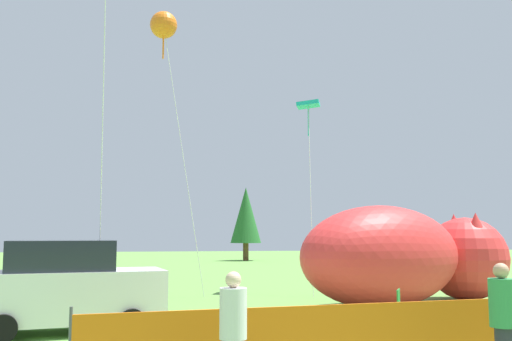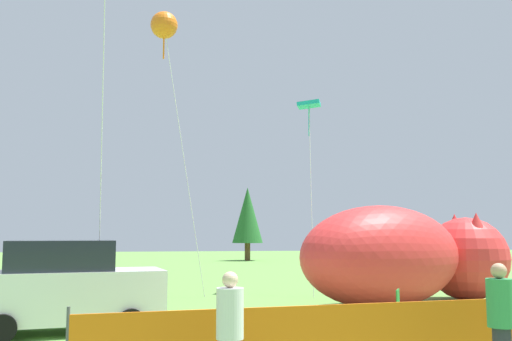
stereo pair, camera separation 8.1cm
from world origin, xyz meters
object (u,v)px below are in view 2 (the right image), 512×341
Objects in this scene: parked_car at (67,287)px; kite_orange_flower at (164,26)px; spectator_in_grey_shirt at (501,319)px; folding_chair at (404,307)px; inflatable_cat at (405,260)px; kite_teal_diamond at (309,108)px; spectator_in_white_shirt at (230,330)px.

parked_car is 0.42× the size of kite_orange_flower.
parked_car is 9.16m from spectator_in_grey_shirt.
kite_orange_flower is at bearing 152.74° from folding_chair.
inflatable_cat reaches higher than spectator_in_grey_shirt.
parked_car reaches higher than spectator_in_grey_shirt.
kite_orange_flower is (-5.85, -0.98, 2.69)m from kite_teal_diamond.
kite_teal_diamond is (7.96, 8.21, 6.28)m from parked_car.
spectator_in_white_shirt is 16.24m from kite_teal_diamond.
parked_car is 7.74m from folding_chair.
kite_teal_diamond is at bearing 117.42° from folding_chair.
folding_chair is 13.78m from kite_orange_flower.
spectator_in_white_shirt is (-4.05, -0.05, -0.04)m from spectator_in_grey_shirt.
parked_car is 2.47× the size of spectator_in_grey_shirt.
spectator_in_grey_shirt is at bearing -127.07° from inflatable_cat.
spectator_in_white_shirt is (-6.60, -8.99, -0.48)m from inflatable_cat.
kite_orange_flower is (2.11, 7.23, 8.98)m from parked_car.
inflatable_cat is at bearing -28.81° from kite_orange_flower.
spectator_in_grey_shirt is at bearing -67.62° from folding_chair.
kite_teal_diamond is at bearing 36.33° from parked_car.
spectator_in_white_shirt is at bearing -72.50° from parked_car.
kite_teal_diamond is 6.51m from kite_orange_flower.
folding_chair is at bearing 83.00° from spectator_in_grey_shirt.
spectator_in_grey_shirt is at bearing -93.65° from kite_teal_diamond.
spectator_in_white_shirt is 15.96m from kite_orange_flower.
kite_orange_flower reaches higher than parked_car.
inflatable_cat is at bearing -72.06° from kite_teal_diamond.
folding_chair is 0.55× the size of spectator_in_white_shirt.
folding_chair is 0.09× the size of kite_orange_flower.
folding_chair is 0.12× the size of inflatable_cat.
kite_teal_diamond is (-1.65, 5.11, 5.87)m from inflatable_cat.
inflatable_cat is (1.98, 4.27, 0.87)m from folding_chair.
spectator_in_grey_shirt reaches higher than spectator_in_white_shirt.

